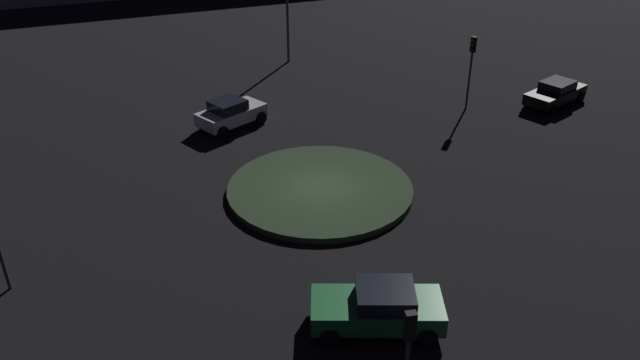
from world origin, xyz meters
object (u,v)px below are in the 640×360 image
object	(u,v)px
car_white	(231,113)
car_black	(556,93)
traffic_light_south	(471,59)
car_green	(379,307)
traffic_light_northwest	(408,343)

from	to	relation	value
car_white	car_black	bearing A→B (deg)	-36.17
traffic_light_south	car_white	bearing A→B (deg)	-37.87
car_green	car_white	bearing A→B (deg)	-66.88
car_white	traffic_light_northwest	size ratio (longest dim) A/B	1.09
car_white	traffic_light_northwest	distance (m)	21.36
traffic_light_south	traffic_light_northwest	xyz separation A→B (m)	(-14.74, 18.30, -0.44)
car_black	car_green	size ratio (longest dim) A/B	0.98
car_black	car_white	bearing A→B (deg)	148.81
car_black	car_white	size ratio (longest dim) A/B	1.11
car_green	traffic_light_northwest	bearing A→B (deg)	96.61
car_green	traffic_light_northwest	world-z (taller)	traffic_light_northwest
traffic_light_south	car_black	bearing A→B (deg)	139.07
traffic_light_northwest	car_green	bearing A→B (deg)	-4.06
car_black	traffic_light_northwest	distance (m)	26.32
car_black	car_green	xyz separation A→B (m)	(-8.98, 21.50, 0.08)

